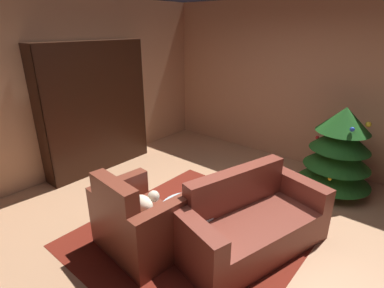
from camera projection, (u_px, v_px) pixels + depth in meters
The scene contains 11 objects.
ground_plane at pixel (215, 232), 3.62m from camera, with size 6.68×6.68×0.00m, color tan.
wall_back at pixel (312, 86), 5.00m from camera, with size 5.69×0.06×2.74m, color tan.
wall_left at pixel (74, 88), 4.81m from camera, with size 0.06×5.34×2.74m, color tan.
area_rug at pixel (195, 234), 3.58m from camera, with size 2.32×2.52×0.01m, color maroon.
bookshelf_unit at pixel (101, 109), 4.99m from camera, with size 0.35×1.81×2.09m.
armchair_red at pixel (138, 223), 3.25m from camera, with size 0.99×0.79×0.93m.
couch_red at pixel (250, 224), 3.30m from camera, with size 1.19×1.82×0.84m.
coffee_table at pixel (190, 210), 3.39m from camera, with size 0.66×0.66×0.42m.
book_stack_on_table at pixel (191, 203), 3.35m from camera, with size 0.20×0.19×0.10m.
bottle_on_table at pixel (195, 209), 3.18m from camera, with size 0.08×0.08×0.23m.
decorated_tree at pixel (339, 151), 4.28m from camera, with size 1.00×1.00×1.28m.
Camera 1 is at (1.72, -2.46, 2.31)m, focal length 28.30 mm.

